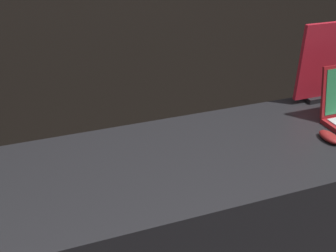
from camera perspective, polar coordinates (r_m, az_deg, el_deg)
name	(u,v)px	position (r m, az deg, el deg)	size (l,w,h in m)	color
display_counter	(169,243)	(1.78, 0.15, -16.67)	(2.23, 0.65, 0.87)	black
mouse_back	(329,137)	(1.75, 22.37, -1.48)	(0.06, 0.11, 0.03)	maroon
promo_stand_back	(328,65)	(2.05, 22.14, 8.27)	(0.32, 0.07, 0.39)	black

